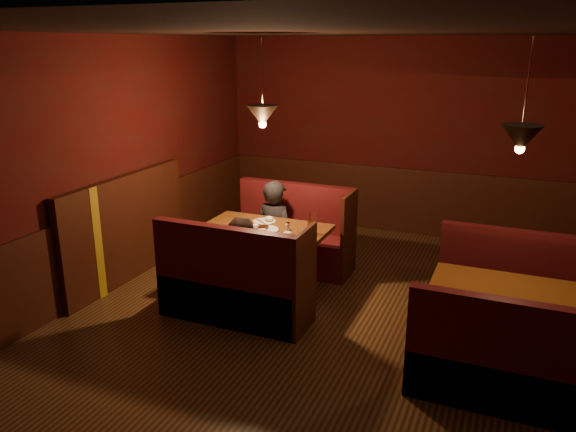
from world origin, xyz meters
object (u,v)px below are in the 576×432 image
at_px(diner_a, 275,213).
at_px(second_bench_near, 496,369).
at_px(main_bench_near, 234,290).
at_px(second_bench_far, 505,295).
at_px(diner_b, 245,253).
at_px(second_table, 500,306).
at_px(main_bench_far, 293,241).
at_px(main_table, 265,242).

bearing_deg(diner_a, second_bench_near, 159.84).
height_order(main_bench_near, second_bench_far, main_bench_near).
height_order(diner_a, diner_b, diner_a).
bearing_deg(main_bench_near, second_table, 6.57).
height_order(second_table, second_bench_near, second_bench_near).
bearing_deg(diner_a, main_bench_far, -112.48).
xyz_separation_m(main_bench_near, diner_a, (-0.16, 1.42, 0.43)).
xyz_separation_m(second_table, diner_a, (-2.74, 1.12, 0.25)).
relative_size(main_bench_far, diner_b, 1.10).
bearing_deg(second_bench_near, second_table, 92.20).
distance_m(second_table, second_bench_near, 0.77).
distance_m(main_bench_near, second_table, 2.60).
xyz_separation_m(main_table, diner_a, (-0.14, 0.60, 0.17)).
bearing_deg(main_table, second_table, -11.40).
bearing_deg(main_bench_far, main_table, -91.14).
height_order(main_bench_far, second_bench_near, main_bench_far).
distance_m(main_bench_far, second_bench_far, 2.67).
distance_m(second_bench_near, diner_b, 2.63).
height_order(main_bench_far, main_bench_near, same).
distance_m(main_bench_near, second_bench_near, 2.64).
bearing_deg(diner_a, second_bench_far, -173.91).
distance_m(main_bench_far, diner_a, 0.50).
relative_size(main_bench_near, second_bench_far, 1.15).
relative_size(main_table, second_bench_far, 1.05).
relative_size(second_bench_far, second_bench_near, 1.00).
xyz_separation_m(second_table, second_bench_near, (0.03, -0.74, -0.21)).
xyz_separation_m(main_bench_far, second_bench_near, (2.60, -2.08, -0.03)).
bearing_deg(main_bench_far, main_bench_near, -90.00).
bearing_deg(second_bench_far, second_bench_near, -90.00).
xyz_separation_m(main_bench_near, diner_b, (0.07, 0.12, 0.38)).
bearing_deg(diner_a, main_bench_near, 110.28).
bearing_deg(second_bench_far, main_bench_near, -158.20).
bearing_deg(main_table, main_bench_far, 88.86).
relative_size(second_table, second_bench_far, 0.90).
xyz_separation_m(second_bench_near, diner_a, (-2.76, 1.87, 0.46)).
xyz_separation_m(second_bench_far, diner_b, (-2.53, -0.92, 0.41)).
relative_size(second_bench_near, diner_b, 0.96).
height_order(main_bench_near, diner_b, diner_b).
height_order(main_table, main_bench_far, main_bench_far).
bearing_deg(diner_b, second_table, -16.09).
bearing_deg(second_table, second_bench_near, -87.80).
bearing_deg(second_bench_far, diner_a, 172.20).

